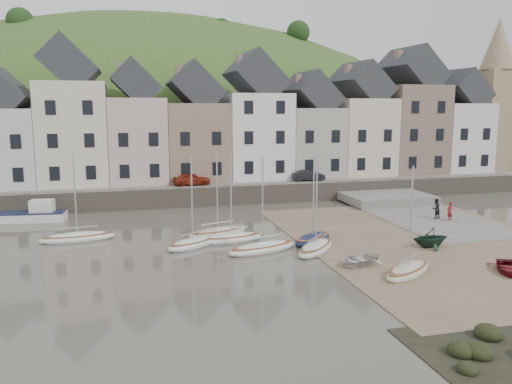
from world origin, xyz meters
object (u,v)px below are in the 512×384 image
object	(u,v)px
sailboat_0	(78,237)
car_left	(192,179)
rowboat_green	(430,237)
person_dark	(436,209)
rowboat_white	(358,260)
rowboat_red	(509,267)
car_right	(308,175)
person_red	(450,211)

from	to	relation	value
sailboat_0	car_left	xyz separation A→B (m)	(9.73, 12.95, 1.95)
rowboat_green	person_dark	bearing A→B (deg)	143.00
sailboat_0	rowboat_white	size ratio (longest dim) A/B	2.18
person_dark	rowboat_white	bearing A→B (deg)	27.63
rowboat_red	person_dark	distance (m)	13.86
car_right	rowboat_red	bearing A→B (deg)	-172.31
rowboat_white	car_right	size ratio (longest dim) A/B	0.86
rowboat_white	car_left	bearing A→B (deg)	171.11
rowboat_green	rowboat_red	size ratio (longest dim) A/B	0.88
rowboat_white	rowboat_red	size ratio (longest dim) A/B	1.01
person_red	person_dark	size ratio (longest dim) A/B	0.94
rowboat_green	rowboat_red	distance (m)	5.91
sailboat_0	rowboat_green	distance (m)	23.96
person_red	car_right	bearing A→B (deg)	-83.52
rowboat_green	rowboat_red	xyz separation A→B (m)	(1.25, -5.76, -0.37)
person_red	person_dark	bearing A→B (deg)	-76.30
rowboat_white	rowboat_green	world-z (taller)	rowboat_green
rowboat_red	person_red	size ratio (longest dim) A/B	1.87
rowboat_white	person_red	size ratio (longest dim) A/B	1.88
rowboat_white	rowboat_red	xyz separation A→B (m)	(7.52, -3.47, -0.00)
rowboat_red	person_dark	bearing A→B (deg)	102.10
car_left	rowboat_red	bearing A→B (deg)	-155.91
car_right	car_left	bearing A→B (deg)	93.07
car_left	rowboat_green	bearing A→B (deg)	-152.12
rowboat_green	person_red	world-z (taller)	person_red
sailboat_0	person_red	distance (m)	28.66
rowboat_white	rowboat_red	distance (m)	8.28
rowboat_green	person_red	size ratio (longest dim) A/B	1.65
rowboat_white	car_left	world-z (taller)	car_left
car_left	car_right	world-z (taller)	car_left
rowboat_red	car_left	distance (m)	30.11
person_dark	person_red	bearing A→B (deg)	110.51
person_dark	rowboat_red	bearing A→B (deg)	60.40
rowboat_green	person_dark	xyz separation A→B (m)	(5.34, 7.47, 0.21)
rowboat_white	car_left	size ratio (longest dim) A/B	0.81
sailboat_0	person_dark	xyz separation A→B (m)	(28.00, -0.32, 0.68)
car_right	rowboat_white	bearing A→B (deg)	169.93
rowboat_white	rowboat_red	bearing A→B (deg)	40.20
person_red	car_left	bearing A→B (deg)	-56.25
car_left	person_red	bearing A→B (deg)	-131.06
sailboat_0	car_right	world-z (taller)	sailboat_0
sailboat_0	rowboat_red	distance (m)	27.48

